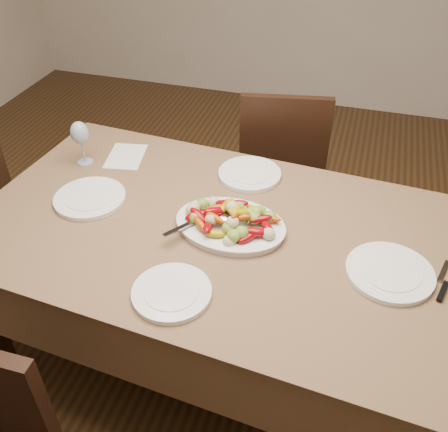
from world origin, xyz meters
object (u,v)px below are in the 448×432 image
at_px(chair_far, 281,164).
at_px(serving_platter, 230,227).
at_px(plate_left, 90,198).
at_px(plate_near, 172,293).
at_px(plate_far, 250,174).
at_px(dining_table, 224,301).
at_px(plate_right, 390,273).
at_px(wine_glass, 81,142).

xyz_separation_m(chair_far, serving_platter, (-0.02, -0.92, 0.30)).
distance_m(plate_left, plate_near, 0.61).
bearing_deg(plate_left, plate_far, 31.85).
relative_size(dining_table, serving_platter, 4.74).
height_order(dining_table, plate_right, plate_right).
height_order(chair_far, plate_near, chair_far).
height_order(plate_right, plate_far, same).
relative_size(plate_left, wine_glass, 1.34).
distance_m(chair_far, wine_glass, 1.07).
distance_m(serving_platter, plate_right, 0.56).
xyz_separation_m(plate_right, wine_glass, (-1.28, 0.32, 0.09)).
bearing_deg(dining_table, serving_platter, 22.96).
height_order(plate_right, wine_glass, wine_glass).
distance_m(plate_left, wine_glass, 0.30).
bearing_deg(plate_far, chair_far, 86.44).
relative_size(chair_far, plate_right, 3.38).
bearing_deg(serving_platter, plate_near, -103.33).
xyz_separation_m(plate_left, wine_glass, (-0.15, 0.24, 0.09)).
height_order(serving_platter, plate_left, serving_platter).
relative_size(chair_far, plate_near, 3.83).
relative_size(plate_left, plate_far, 1.06).
bearing_deg(plate_near, dining_table, 79.66).
xyz_separation_m(chair_far, plate_far, (-0.04, -0.57, 0.29)).
relative_size(serving_platter, plate_near, 1.56).
bearing_deg(chair_far, dining_table, 77.12).
xyz_separation_m(serving_platter, wine_glass, (-0.72, 0.25, 0.09)).
bearing_deg(plate_right, dining_table, 173.63).
bearing_deg(plate_near, plate_right, 23.90).
bearing_deg(wine_glass, serving_platter, -19.16).
height_order(serving_platter, wine_glass, wine_glass).
xyz_separation_m(dining_table, serving_platter, (0.02, 0.01, 0.39)).
relative_size(plate_far, wine_glass, 1.26).
distance_m(chair_far, plate_near, 1.32).
distance_m(chair_far, plate_far, 0.64).
distance_m(dining_table, plate_left, 0.67).
bearing_deg(plate_near, wine_glass, 136.32).
xyz_separation_m(plate_far, plate_near, (-0.07, -0.71, 0.00)).
relative_size(dining_table, plate_far, 7.11).
xyz_separation_m(serving_platter, plate_left, (-0.57, 0.01, -0.00)).
height_order(serving_platter, plate_right, serving_platter).
bearing_deg(wine_glass, chair_far, 42.47).
relative_size(chair_far, plate_left, 3.47).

